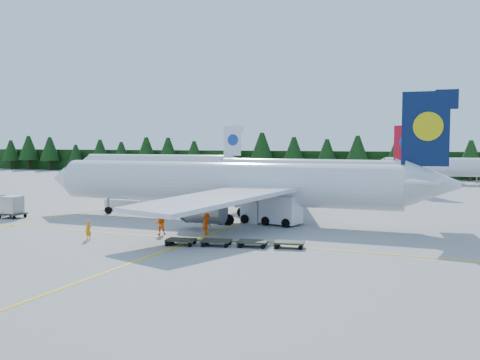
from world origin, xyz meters
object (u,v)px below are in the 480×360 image
at_px(airliner_red, 301,170).
at_px(airstairs, 129,201).
at_px(airliner_navy, 215,184).
at_px(service_truck, 271,210).

distance_m(airliner_red, airstairs, 38.26).
bearing_deg(airliner_red, airliner_navy, -83.42).
bearing_deg(airstairs, airliner_red, 75.28).
distance_m(airliner_navy, airliner_red, 40.76).
height_order(airliner_navy, service_truck, airliner_navy).
distance_m(airliner_red, service_truck, 42.28).
relative_size(airliner_navy, airstairs, 6.60).
height_order(airliner_red, service_truck, airliner_red).
distance_m(airliner_navy, airstairs, 14.35).
bearing_deg(airliner_navy, airliner_red, 92.13).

